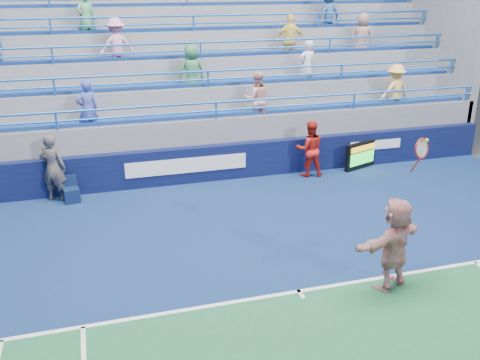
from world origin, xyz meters
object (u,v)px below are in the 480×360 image
object	(u,v)px
serve_speed_board	(361,156)
judge_chair	(72,194)
line_judge	(53,168)
ball_girl	(310,149)
tennis_player	(394,244)

from	to	relation	value
serve_speed_board	judge_chair	world-z (taller)	serve_speed_board
line_judge	ball_girl	size ratio (longest dim) A/B	1.09
serve_speed_board	line_judge	xyz separation A→B (m)	(-9.32, -0.02, 0.51)
tennis_player	line_judge	size ratio (longest dim) A/B	1.60
tennis_player	ball_girl	world-z (taller)	tennis_player
serve_speed_board	tennis_player	world-z (taller)	tennis_player
judge_chair	tennis_player	size ratio (longest dim) A/B	0.24
tennis_player	ball_girl	distance (m)	6.41
serve_speed_board	judge_chair	xyz separation A→B (m)	(-8.91, -0.26, -0.21)
line_judge	ball_girl	world-z (taller)	line_judge
judge_chair	line_judge	world-z (taller)	line_judge
judge_chair	tennis_player	xyz separation A→B (m)	(6.13, -6.23, 0.73)
serve_speed_board	ball_girl	xyz separation A→B (m)	(-1.85, -0.15, 0.43)
tennis_player	line_judge	world-z (taller)	tennis_player
tennis_player	ball_girl	size ratio (longest dim) A/B	1.75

